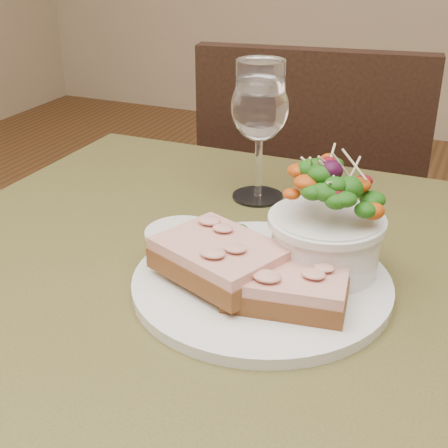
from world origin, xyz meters
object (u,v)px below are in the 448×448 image
at_px(cafe_table, 227,363).
at_px(dinner_plate, 262,283).
at_px(wine_glass, 260,111).
at_px(ramekin, 182,244).
at_px(sandwich_front, 288,284).
at_px(salad_bowl, 327,218).
at_px(sandwich_back, 220,258).
at_px(chair_far, 309,298).

height_order(cafe_table, dinner_plate, dinner_plate).
bearing_deg(wine_glass, ramekin, -91.73).
distance_m(cafe_table, sandwich_front, 0.15).
distance_m(salad_bowl, wine_glass, 0.23).
xyz_separation_m(cafe_table, wine_glass, (-0.05, 0.23, 0.22)).
height_order(sandwich_front, ramekin, ramekin).
distance_m(sandwich_back, ramekin, 0.06).
bearing_deg(cafe_table, salad_bowl, 33.16).
xyz_separation_m(sandwich_back, wine_glass, (-0.05, 0.24, 0.09)).
bearing_deg(ramekin, cafe_table, -12.19).
xyz_separation_m(cafe_table, sandwich_front, (0.07, -0.01, 0.13)).
distance_m(sandwich_back, salad_bowl, 0.12).
bearing_deg(salad_bowl, cafe_table, -146.84).
bearing_deg(ramekin, chair_far, 92.63).
relative_size(dinner_plate, sandwich_back, 1.79).
distance_m(cafe_table, sandwich_back, 0.14).
height_order(chair_far, ramekin, chair_far).
distance_m(cafe_table, ramekin, 0.15).
height_order(dinner_plate, ramekin, ramekin).
relative_size(dinner_plate, wine_glass, 1.54).
bearing_deg(wine_glass, salad_bowl, -51.23).
relative_size(chair_far, sandwich_back, 5.96).
bearing_deg(dinner_plate, salad_bowl, 40.39).
xyz_separation_m(chair_far, wine_glass, (0.04, -0.48, 0.58)).
bearing_deg(chair_far, salad_bowl, 96.84).
xyz_separation_m(cafe_table, dinner_plate, (0.03, 0.01, 0.11)).
relative_size(cafe_table, dinner_plate, 2.96).
height_order(dinner_plate, sandwich_back, sandwich_back).
distance_m(sandwich_front, salad_bowl, 0.09).
bearing_deg(cafe_table, wine_glass, 102.91).
bearing_deg(sandwich_back, cafe_table, 77.89).
bearing_deg(sandwich_front, ramekin, 159.54).
relative_size(cafe_table, sandwich_front, 6.31).
bearing_deg(sandwich_back, chair_far, 118.94).
bearing_deg(salad_bowl, sandwich_back, -145.01).
relative_size(ramekin, wine_glass, 0.41).
xyz_separation_m(dinner_plate, sandwich_back, (-0.04, -0.02, 0.03)).
bearing_deg(wine_glass, sandwich_front, -63.39).
bearing_deg(salad_bowl, wine_glass, 128.77).
distance_m(chair_far, wine_glass, 0.75).
distance_m(dinner_plate, sandwich_back, 0.05).
height_order(cafe_table, wine_glass, wine_glass).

